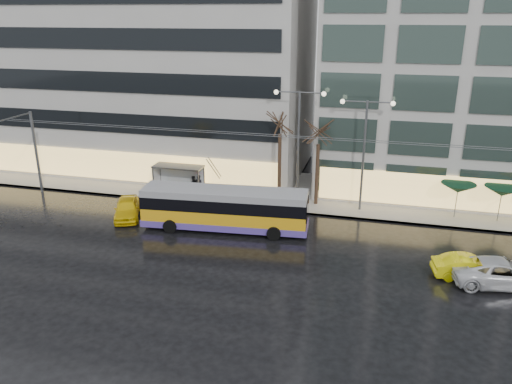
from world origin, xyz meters
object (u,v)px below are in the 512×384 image
(trolleybus, at_px, (225,210))
(bus_shelter, at_px, (175,173))
(street_lamp_near, at_px, (299,132))
(taxi_a, at_px, (127,208))

(trolleybus, distance_m, bus_shelter, 8.58)
(trolleybus, height_order, bus_shelter, trolleybus)
(trolleybus, bearing_deg, bus_shelter, 136.81)
(street_lamp_near, distance_m, taxi_a, 14.26)
(bus_shelter, bearing_deg, taxi_a, -105.78)
(taxi_a, bearing_deg, street_lamp_near, 1.56)
(trolleybus, xyz_separation_m, street_lamp_near, (4.14, 5.98, 4.52))
(bus_shelter, xyz_separation_m, taxi_a, (-1.58, -5.60, -1.21))
(bus_shelter, relative_size, taxi_a, 0.95)
(trolleybus, relative_size, bus_shelter, 2.83)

